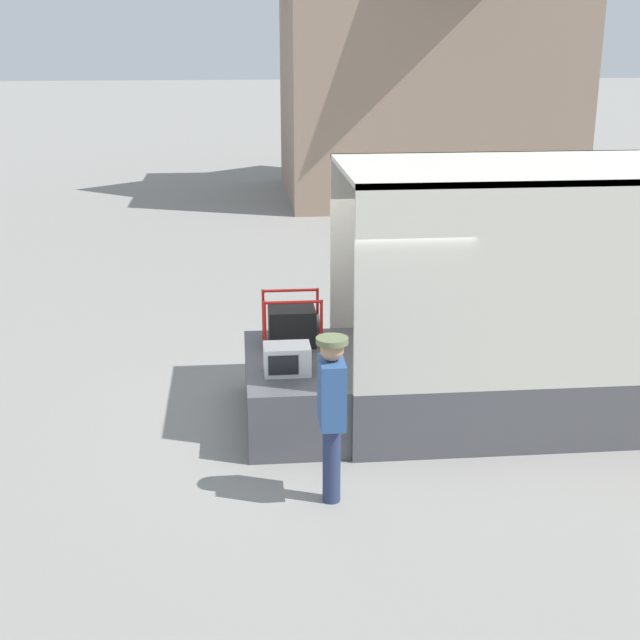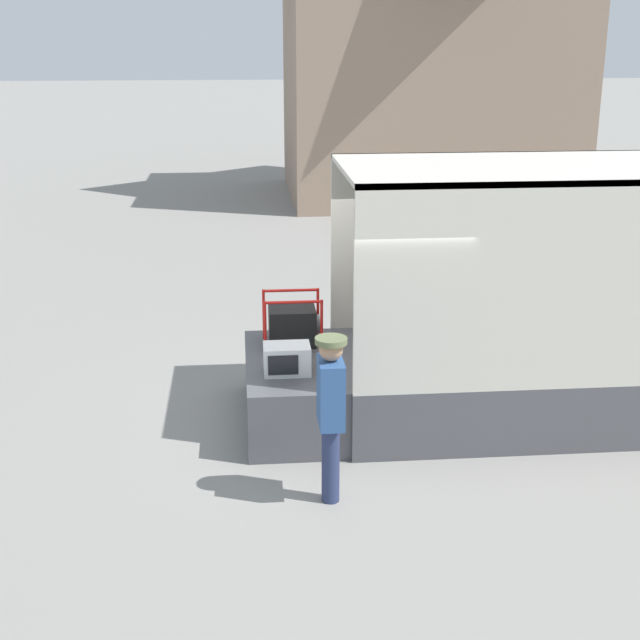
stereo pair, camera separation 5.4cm
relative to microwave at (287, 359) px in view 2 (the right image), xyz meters
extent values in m
plane|color=gray|center=(0.66, 0.42, -0.96)|extent=(160.00, 160.00, 0.00)
cube|color=#4C4C51|center=(2.70, 0.42, -0.56)|extent=(4.08, 2.35, 0.79)
cube|color=beige|center=(2.70, 1.57, 0.97)|extent=(4.08, 0.06, 2.27)
cube|color=beige|center=(2.70, -0.72, 0.97)|extent=(4.08, 0.06, 2.27)
cube|color=beige|center=(2.70, 0.42, 2.07)|extent=(4.08, 2.35, 0.06)
cylinder|color=yellow|center=(2.02, 0.47, 0.02)|extent=(0.30, 0.30, 0.37)
cube|color=#B2A893|center=(2.13, -0.08, -0.01)|extent=(0.44, 0.32, 0.32)
cube|color=#B2A893|center=(3.78, 0.00, -0.01)|extent=(0.44, 0.32, 0.31)
cube|color=#4C4C51|center=(0.10, 0.42, -0.56)|extent=(1.13, 2.23, 0.79)
cube|color=white|center=(0.00, 0.00, 0.00)|extent=(0.53, 0.38, 0.33)
cube|color=black|center=(-0.05, -0.19, 0.00)|extent=(0.34, 0.01, 0.23)
cube|color=black|center=(0.12, 0.98, 0.06)|extent=(0.58, 0.44, 0.46)
cylinder|color=slate|center=(0.35, 0.98, 0.09)|extent=(0.22, 0.24, 0.24)
cylinder|color=red|center=(-0.22, 0.72, 0.15)|extent=(0.04, 0.04, 0.64)
cylinder|color=red|center=(0.46, 0.72, 0.15)|extent=(0.04, 0.04, 0.64)
cylinder|color=red|center=(-0.22, 1.23, 0.15)|extent=(0.04, 0.04, 0.64)
cylinder|color=red|center=(0.46, 1.23, 0.15)|extent=(0.04, 0.04, 0.64)
cylinder|color=red|center=(0.12, 0.72, 0.45)|extent=(0.68, 0.04, 0.04)
cylinder|color=red|center=(0.12, 1.23, 0.45)|extent=(0.68, 0.04, 0.04)
cylinder|color=navy|center=(0.34, -1.54, -0.54)|extent=(0.18, 0.18, 0.84)
cube|color=#2D5189|center=(0.34, -1.54, 0.21)|extent=(0.24, 0.44, 0.66)
sphere|color=tan|center=(0.34, -1.54, 0.66)|extent=(0.23, 0.23, 0.23)
cylinder|color=#606B47|center=(0.34, -1.54, 0.75)|extent=(0.31, 0.31, 0.06)
cube|color=gray|center=(4.82, 15.87, 2.19)|extent=(7.69, 6.07, 6.30)
camera|label=1|loc=(-0.54, -9.46, 3.54)|focal=50.00mm
camera|label=2|loc=(-0.49, -9.46, 3.54)|focal=50.00mm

